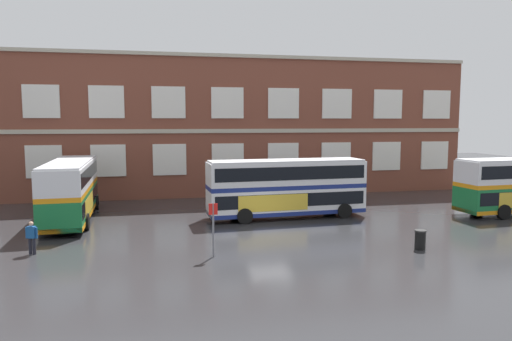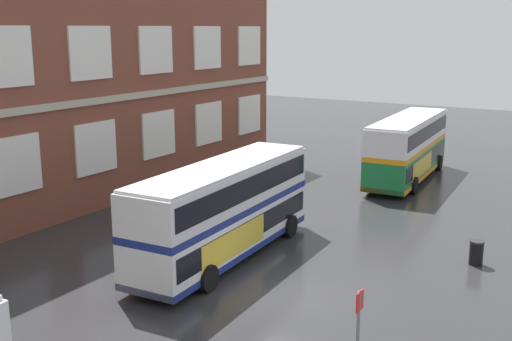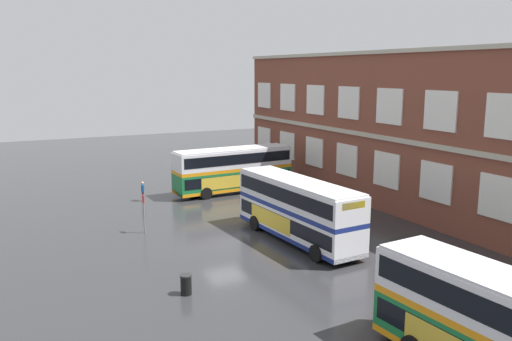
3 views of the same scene
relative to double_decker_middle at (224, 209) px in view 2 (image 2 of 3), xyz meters
name	(u,v)px [view 2 (image 2 of 3)]	position (x,y,z in m)	size (l,w,h in m)	color
ground_plane	(241,286)	(-2.18, -2.23, -2.15)	(120.00, 120.00, 0.00)	#2B2B2D
double_decker_middle	(224,209)	(0.00, 0.00, 0.00)	(11.12, 3.31, 4.07)	silver
double_decker_far	(408,147)	(17.72, -2.14, 0.00)	(11.15, 3.42, 4.07)	#197038
bus_stand_flag	(358,328)	(-6.09, -8.54, -0.51)	(0.44, 0.10, 2.70)	slate
station_litter_bin	(476,253)	(4.76, -9.36, -1.63)	(0.60, 0.60, 1.03)	black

